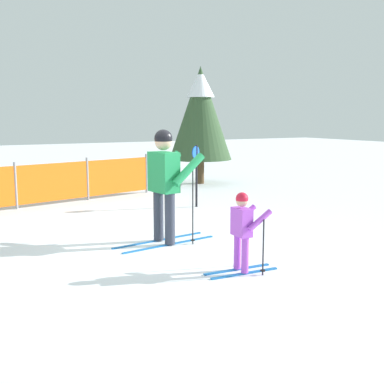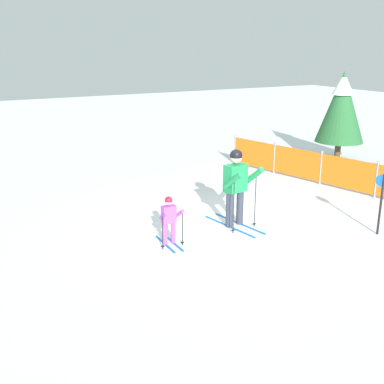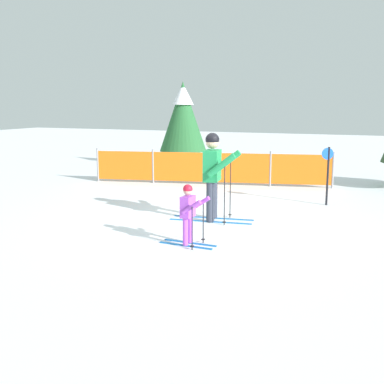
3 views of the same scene
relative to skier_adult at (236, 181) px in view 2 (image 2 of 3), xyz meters
name	(u,v)px [view 2 (image 2 of 3)]	position (x,y,z in m)	size (l,w,h in m)	color
ground_plane	(230,223)	(-0.20, -0.02, -1.09)	(60.00, 60.00, 0.00)	white
skier_adult	(236,181)	(0.00, 0.00, 0.00)	(1.76, 0.84, 1.83)	#1966B2
skier_child	(169,217)	(0.24, -1.83, -0.47)	(1.00, 0.52, 1.06)	#1966B2
safety_fence	(321,168)	(-1.65, 4.19, -0.57)	(6.98, 1.64, 1.04)	gray
conifer_near	(342,106)	(-3.82, 7.07, 0.89)	(1.72, 1.72, 3.20)	#4C3823
trail_marker	(381,197)	(1.97, 2.50, -0.23)	(0.25, 0.15, 1.40)	black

